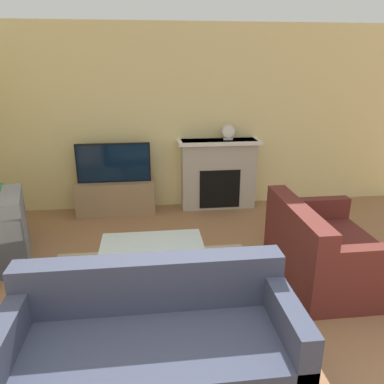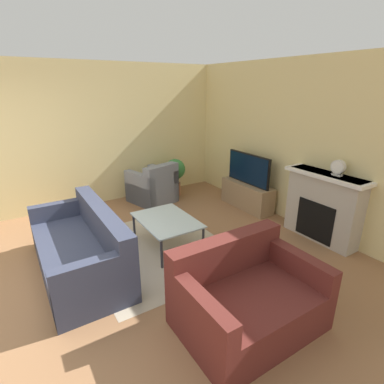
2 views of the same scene
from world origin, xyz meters
name	(u,v)px [view 1 (image 1 of 2)]	position (x,y,z in m)	size (l,w,h in m)	color
wall_back	(156,120)	(0.00, 4.31, 1.35)	(7.92, 0.06, 2.70)	beige
area_rug	(154,295)	(-0.14, 1.83, 0.00)	(2.23, 1.93, 0.00)	#B7A88E
fireplace	(218,172)	(0.92, 4.12, 0.56)	(1.24, 0.37, 1.06)	#B2A899
tv_stand	(116,198)	(-0.64, 4.02, 0.25)	(1.15, 0.35, 0.50)	#997A56
tv	(114,163)	(-0.64, 4.02, 0.78)	(1.06, 0.06, 0.57)	black
couch_sectional	(153,346)	(-0.16, 0.80, 0.29)	(1.96, 0.87, 0.82)	#33384C
couch_loveseat	(325,253)	(1.64, 1.95, 0.29)	(0.96, 1.35, 0.82)	#5B231E
coffee_table	(152,250)	(-0.14, 2.01, 0.40)	(1.03, 0.73, 0.44)	#333338
mantel_clock	(228,132)	(1.05, 4.13, 1.18)	(0.20, 0.07, 0.23)	beige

